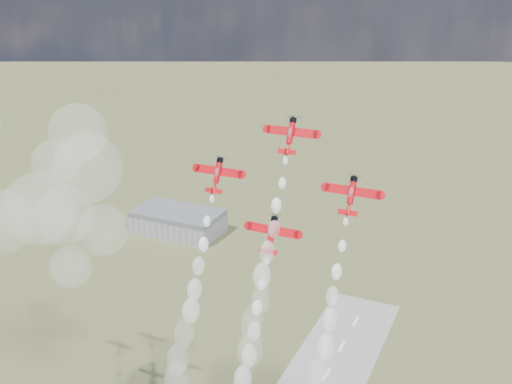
{
  "coord_description": "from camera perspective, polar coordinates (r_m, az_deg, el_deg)",
  "views": [
    {
      "loc": [
        53.87,
        -91.13,
        142.73
      ],
      "look_at": [
        2.19,
        21.65,
        96.77
      ],
      "focal_mm": 42.0,
      "sensor_mm": 36.0,
      "label": 1
    }
  ],
  "objects": [
    {
      "name": "smoke_trail_right",
      "position": [
        126.54,
        5.77,
        -17.36
      ],
      "size": [
        5.3,
        20.9,
        39.08
      ],
      "color": "white",
      "rests_on": "plane_right"
    },
    {
      "name": "plane_left",
      "position": [
        135.32,
        -3.71,
        1.69
      ],
      "size": [
        11.7,
        5.94,
        7.73
      ],
      "rotation": [
        1.1,
        0.0,
        0.0
      ],
      "color": "red",
      "rests_on": "ground"
    },
    {
      "name": "smoke_trail_lead",
      "position": [
        129.18,
        0.1,
        -11.1
      ],
      "size": [
        5.49,
        21.63,
        39.63
      ],
      "color": "white",
      "rests_on": "plane_lead"
    },
    {
      "name": "plane_lead",
      "position": [
        130.53,
        3.3,
        5.45
      ],
      "size": [
        11.7,
        5.94,
        7.73
      ],
      "rotation": [
        1.1,
        0.0,
        0.0
      ],
      "color": "red",
      "rests_on": "ground"
    },
    {
      "name": "hangar",
      "position": [
        349.72,
        -7.42,
        -2.78
      ],
      "size": [
        50.0,
        28.0,
        13.0
      ],
      "color": "gray",
      "rests_on": "ground"
    },
    {
      "name": "smoke_trail_left",
      "position": [
        137.28,
        -6.95,
        -14.04
      ],
      "size": [
        5.25,
        21.06,
        39.49
      ],
      "color": "white",
      "rests_on": "plane_left"
    },
    {
      "name": "drifted_smoke_cloud",
      "position": [
        175.66,
        -20.71,
        0.47
      ],
      "size": [
        62.49,
        39.04,
        50.61
      ],
      "color": "white",
      "rests_on": "ground"
    },
    {
      "name": "plane_right",
      "position": [
        124.35,
        9.06,
        -0.24
      ],
      "size": [
        11.7,
        5.94,
        7.73
      ],
      "rotation": [
        1.1,
        0.0,
        0.0
      ],
      "color": "red",
      "rests_on": "ground"
    },
    {
      "name": "plane_slot",
      "position": [
        128.41,
        1.5,
        -4.0
      ],
      "size": [
        11.7,
        5.94,
        7.73
      ],
      "rotation": [
        1.1,
        0.0,
        0.0
      ],
      "color": "red",
      "rests_on": "ground"
    }
  ]
}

